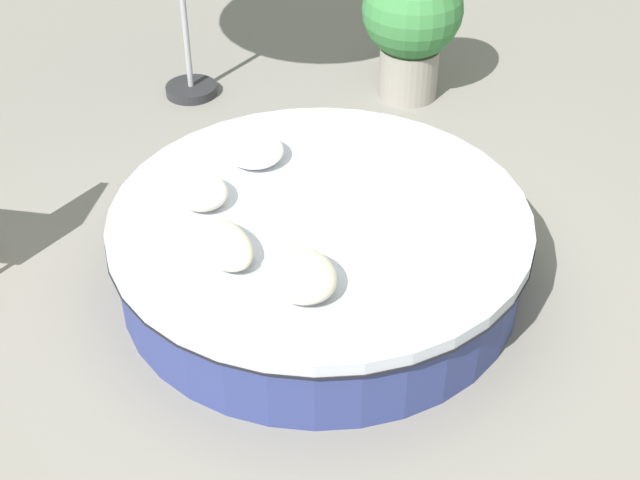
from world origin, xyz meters
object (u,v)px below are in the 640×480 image
(throw_pillow_1, at_px, (199,191))
(throw_pillow_0, at_px, (253,150))
(planter, at_px, (412,19))
(throw_pillow_3, at_px, (299,275))
(throw_pillow_2, at_px, (221,243))
(round_bed, at_px, (320,246))

(throw_pillow_1, bearing_deg, throw_pillow_0, 114.92)
(planter, bearing_deg, throw_pillow_3, -47.74)
(throw_pillow_1, relative_size, planter, 0.34)
(throw_pillow_0, height_order, throw_pillow_2, same)
(throw_pillow_1, xyz_separation_m, throw_pillow_3, (1.02, 0.09, 0.01))
(throw_pillow_2, xyz_separation_m, planter, (-1.72, 2.65, 0.08))
(throw_pillow_1, height_order, planter, planter)
(throw_pillow_2, xyz_separation_m, throw_pillow_3, (0.49, 0.22, 0.01))
(throw_pillow_0, height_order, throw_pillow_3, throw_pillow_3)
(round_bed, xyz_separation_m, throw_pillow_0, (-0.73, -0.05, 0.34))
(throw_pillow_1, bearing_deg, throw_pillow_2, -13.61)
(throw_pillow_1, xyz_separation_m, planter, (-1.19, 2.52, 0.08))
(round_bed, relative_size, throw_pillow_0, 6.22)
(round_bed, height_order, throw_pillow_3, throw_pillow_3)
(throw_pillow_2, bearing_deg, planter, 123.00)
(round_bed, bearing_deg, throw_pillow_3, -41.69)
(round_bed, relative_size, throw_pillow_3, 5.46)
(throw_pillow_3, bearing_deg, throw_pillow_0, 161.61)
(planter, bearing_deg, throw_pillow_0, -64.72)
(throw_pillow_0, relative_size, throw_pillow_3, 0.88)
(round_bed, bearing_deg, throw_pillow_1, -131.09)
(round_bed, xyz_separation_m, planter, (-1.68, 1.96, 0.42))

